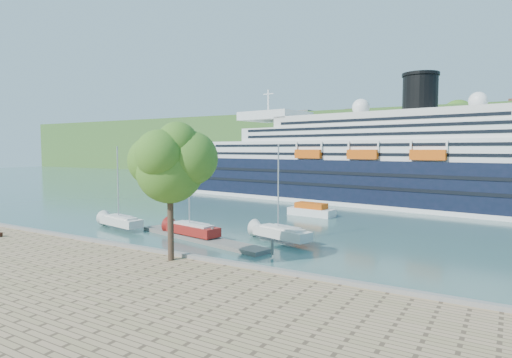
{
  "coord_description": "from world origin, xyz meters",
  "views": [
    {
      "loc": [
        32.3,
        -26.84,
        9.86
      ],
      "look_at": [
        -1.89,
        30.0,
        5.23
      ],
      "focal_mm": 30.0,
      "sensor_mm": 36.0,
      "label": 1
    }
  ],
  "objects": [
    {
      "name": "ground",
      "position": [
        0.0,
        0.0,
        0.0
      ],
      "size": [
        400.0,
        400.0,
        0.0
      ],
      "primitive_type": "plane",
      "color": "#325956",
      "rests_on": "ground"
    },
    {
      "name": "far_hillside",
      "position": [
        0.0,
        145.0,
        12.0
      ],
      "size": [
        400.0,
        50.0,
        24.0
      ],
      "primitive_type": "cube",
      "color": "#376227",
      "rests_on": "ground"
    },
    {
      "name": "quay_coping",
      "position": [
        0.0,
        -0.2,
        1.15
      ],
      "size": [
        220.0,
        0.5,
        0.3
      ],
      "primitive_type": "cube",
      "color": "slate",
      "rests_on": "promenade"
    },
    {
      "name": "cruise_ship",
      "position": [
        8.12,
        50.6,
        11.3
      ],
      "size": [
        101.68,
        27.99,
        22.6
      ],
      "primitive_type": null,
      "rotation": [
        0.0,
        0.0,
        -0.13
      ],
      "color": "black",
      "rests_on": "ground"
    },
    {
      "name": "promenade_tree",
      "position": [
        9.12,
        -1.5,
        6.92
      ],
      "size": [
        7.15,
        7.15,
        11.84
      ],
      "primitive_type": null,
      "color": "#3A681B",
      "rests_on": "promenade"
    },
    {
      "name": "floating_pontoon",
      "position": [
        3.53,
        9.2,
        0.21
      ],
      "size": [
        18.84,
        6.31,
        0.42
      ],
      "primitive_type": null,
      "rotation": [
        0.0,
        0.0,
        -0.22
      ],
      "color": "slate",
      "rests_on": "ground"
    },
    {
      "name": "sailboat_white_near",
      "position": [
        -8.68,
        9.12,
        4.88
      ],
      "size": [
        7.81,
        3.5,
        9.75
      ],
      "primitive_type": null,
      "rotation": [
        0.0,
        0.0,
        -0.19
      ],
      "color": "silver",
      "rests_on": "ground"
    },
    {
      "name": "sailboat_red",
      "position": [
        2.33,
        9.46,
        5.01
      ],
      "size": [
        8.02,
        3.56,
        10.02
      ],
      "primitive_type": null,
      "rotation": [
        0.0,
        0.0,
        -0.19
      ],
      "color": "maroon",
      "rests_on": "ground"
    },
    {
      "name": "sailboat_white_far",
      "position": [
        11.68,
        12.71,
        4.94
      ],
      "size": [
        7.94,
        4.17,
        9.88
      ],
      "primitive_type": null,
      "rotation": [
        0.0,
        0.0,
        -0.28
      ],
      "color": "silver",
      "rests_on": "ground"
    },
    {
      "name": "tender_launch",
      "position": [
        6.93,
        31.2,
        0.98
      ],
      "size": [
        7.31,
        3.29,
        1.95
      ],
      "primitive_type": null,
      "rotation": [
        0.0,
        0.0,
        -0.13
      ],
      "color": "#CE4F0C",
      "rests_on": "ground"
    }
  ]
}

